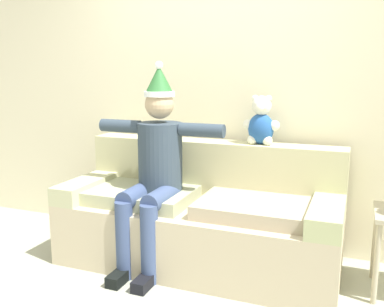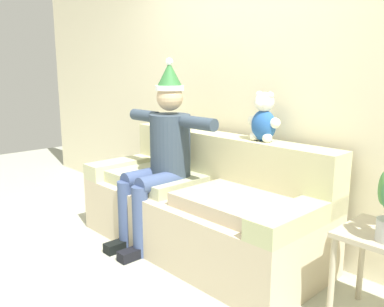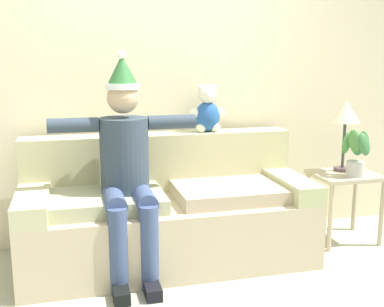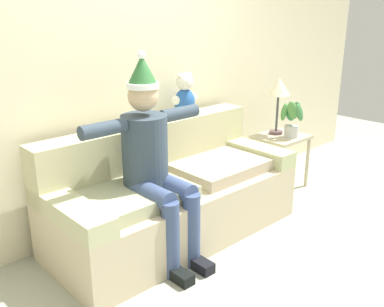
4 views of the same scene
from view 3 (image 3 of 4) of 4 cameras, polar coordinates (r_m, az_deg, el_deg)
back_wall at (r=3.94m, az=-4.72°, el=9.19°), size 7.00×0.10×2.70m
couch at (r=3.61m, az=-3.06°, el=-7.10°), size 2.10×0.88×0.92m
person_seated at (r=3.29m, az=-7.87°, el=-1.14°), size 1.02×0.77×1.55m
teddy_bear at (r=3.80m, az=1.86°, el=5.17°), size 0.29×0.17×0.38m
side_table at (r=4.11m, az=17.80°, el=-3.61°), size 0.52×0.44×0.57m
table_lamp at (r=4.09m, az=17.89°, el=4.40°), size 0.24×0.24×0.59m
potted_plant at (r=3.98m, az=19.09°, el=0.32°), size 0.24×0.26×0.39m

